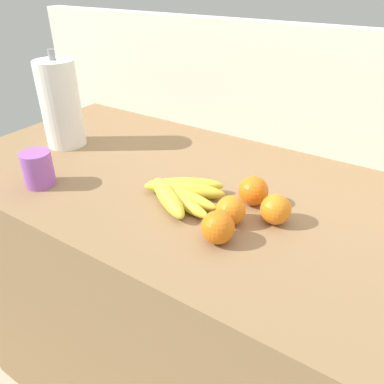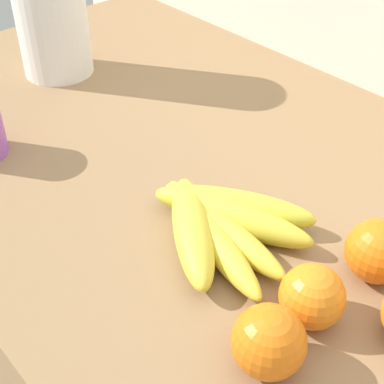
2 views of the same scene
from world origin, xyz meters
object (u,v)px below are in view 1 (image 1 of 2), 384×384
object	(u,v)px
paper_towel_roll	(61,104)
mug	(38,169)
banana_bunch	(179,193)
orange_back_right	(218,227)
orange_center	(231,210)
orange_back_left	(276,209)
orange_far_right	(253,191)

from	to	relation	value
paper_towel_roll	mug	size ratio (longest dim) A/B	3.19
banana_bunch	orange_back_right	size ratio (longest dim) A/B	3.14
paper_towel_roll	mug	distance (m)	0.28
orange_center	orange_back_left	size ratio (longest dim) A/B	0.97
banana_bunch	orange_far_right	distance (m)	0.18
orange_far_right	mug	world-z (taller)	mug
orange_back_left	mug	size ratio (longest dim) A/B	0.75
orange_far_right	paper_towel_roll	xyz separation A→B (m)	(-0.65, 0.00, 0.10)
banana_bunch	orange_back_left	distance (m)	0.24
orange_center	orange_back_right	bearing A→B (deg)	-83.09
banana_bunch	orange_center	distance (m)	0.15
orange_center	mug	world-z (taller)	mug
orange_center	paper_towel_roll	world-z (taller)	paper_towel_roll
orange_back_left	orange_back_right	distance (m)	0.15
orange_back_right	mug	xyz separation A→B (m)	(-0.51, -0.05, 0.01)
orange_back_left	orange_far_right	world-z (taller)	orange_far_right
orange_back_right	mug	bearing A→B (deg)	-174.84
paper_towel_roll	orange_center	bearing A→B (deg)	-8.81
banana_bunch	mug	size ratio (longest dim) A/B	2.40
orange_back_left	banana_bunch	bearing A→B (deg)	-170.31
orange_far_right	orange_back_right	xyz separation A→B (m)	(0.00, -0.17, -0.00)
orange_center	orange_far_right	size ratio (longest dim) A/B	0.93
banana_bunch	orange_far_right	size ratio (longest dim) A/B	3.09
orange_back_left	mug	bearing A→B (deg)	-163.23
orange_back_right	orange_center	bearing A→B (deg)	96.91
banana_bunch	paper_towel_roll	xyz separation A→B (m)	(-0.49, 0.08, 0.11)
orange_far_right	orange_back_right	size ratio (longest dim) A/B	1.01
orange_center	mug	xyz separation A→B (m)	(-0.50, -0.12, 0.01)
orange_back_left	orange_back_right	xyz separation A→B (m)	(-0.07, -0.13, 0.00)
paper_towel_roll	orange_back_left	bearing A→B (deg)	-3.44
banana_bunch	orange_back_left	world-z (taller)	orange_back_left
orange_back_left	orange_back_right	size ratio (longest dim) A/B	0.98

